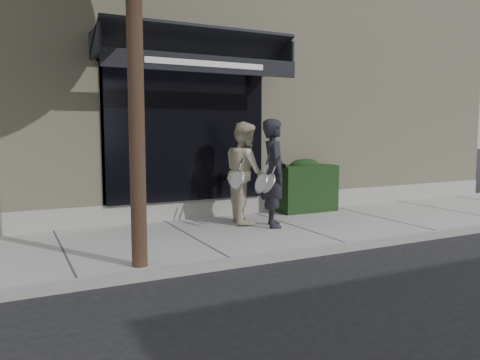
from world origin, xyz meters
TOP-DOWN VIEW (x-y plane):
  - ground at (0.00, 0.00)m, footprint 80.00×80.00m
  - sidewalk at (0.00, 0.00)m, footprint 20.00×3.00m
  - curb at (0.00, -1.55)m, footprint 20.00×0.10m
  - building_facade at (-0.01, 4.96)m, footprint 14.30×8.04m
  - hedge at (1.10, 1.25)m, footprint 1.30×0.70m
  - pedestrian_front at (-0.36, 0.10)m, footprint 0.93×0.94m
  - pedestrian_back at (-0.66, 0.66)m, footprint 0.90×1.06m

SIDE VIEW (x-z plane):
  - ground at x=0.00m, z-range 0.00..0.00m
  - sidewalk at x=0.00m, z-range 0.00..0.12m
  - curb at x=0.00m, z-range 0.00..0.14m
  - hedge at x=1.10m, z-range 0.09..1.23m
  - pedestrian_back at x=-0.66m, z-range 0.12..2.03m
  - pedestrian_front at x=-0.36m, z-range 0.12..2.07m
  - building_facade at x=-0.01m, z-range -0.08..5.56m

